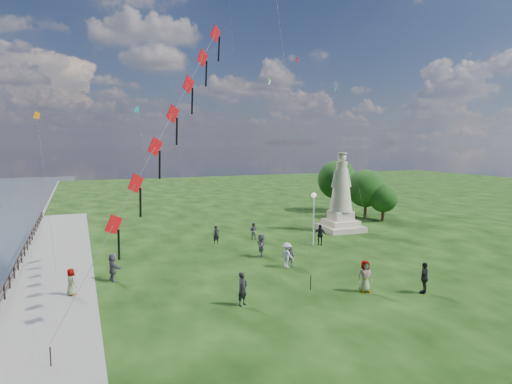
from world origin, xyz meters
name	(u,v)px	position (x,y,z in m)	size (l,w,h in m)	color
waterfront	(28,294)	(-15.24, 8.99, -0.06)	(200.00, 200.00, 1.51)	#2E3C45
statue	(341,202)	(12.09, 17.20, 2.97)	(4.04, 4.04, 7.87)	beige
lamppost	(314,208)	(6.33, 12.75, 3.32)	(0.43, 0.43, 4.61)	silver
tree_row	(352,185)	(18.82, 24.82, 3.70)	(5.12, 11.95, 6.60)	#382314
person_0	(243,289)	(-4.18, 2.27, 0.93)	(0.68, 0.45, 1.86)	black
person_1	(290,257)	(1.60, 7.85, 0.74)	(0.72, 0.44, 1.48)	#595960
person_2	(287,255)	(1.29, 7.74, 0.90)	(1.16, 0.60, 1.80)	silver
person_3	(424,278)	(6.40, -0.08, 0.94)	(1.10, 0.56, 1.88)	black
person_4	(365,276)	(3.31, 1.47, 0.96)	(0.94, 0.57, 1.92)	#595960
person_5	(113,267)	(-10.39, 9.41, 0.91)	(1.68, 0.73, 1.82)	#595960
person_6	(216,235)	(-1.20, 16.63, 0.81)	(0.59, 0.39, 1.62)	black
person_7	(253,231)	(2.47, 16.99, 0.79)	(0.77, 0.48, 1.59)	#595960
person_9	(320,235)	(6.99, 12.73, 0.90)	(1.06, 0.54, 1.80)	black
person_10	(71,283)	(-12.84, 7.32, 0.78)	(0.76, 0.47, 1.56)	#595960
person_11	(261,245)	(0.69, 11.04, 0.92)	(1.70, 0.73, 1.83)	#595960
red_kite_train	(171,120)	(-7.38, 4.63, 10.09)	(10.19, 9.35, 16.23)	black
small_kites	(233,89)	(2.60, 22.56, 14.25)	(29.57, 16.80, 29.81)	teal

